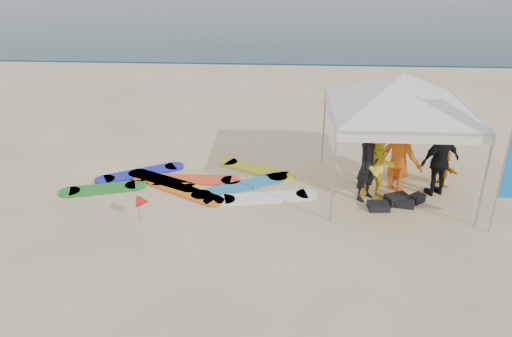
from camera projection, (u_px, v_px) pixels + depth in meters
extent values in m
plane|color=beige|center=(202.00, 279.00, 9.71)|extent=(120.00, 120.00, 0.00)
cube|color=silver|center=(256.00, 64.00, 26.19)|extent=(160.00, 1.20, 0.01)
imported|color=black|center=(368.00, 164.00, 12.33)|extent=(0.81, 0.81, 1.89)
imported|color=yellow|center=(379.00, 168.00, 12.39)|extent=(0.86, 0.69, 1.69)
imported|color=#CF5412|center=(400.00, 155.00, 12.81)|extent=(1.44, 1.27, 1.93)
imported|color=black|center=(440.00, 161.00, 12.57)|extent=(1.17, 0.83, 1.85)
imported|color=#D14E12|center=(400.00, 151.00, 13.53)|extent=(0.79, 0.54, 1.56)
imported|color=#CB6A12|center=(444.00, 168.00, 13.22)|extent=(0.45, 0.94, 0.97)
cylinder|color=#A5A5A8|center=(324.00, 127.00, 14.29)|extent=(0.05, 0.05, 2.23)
cylinder|color=#A5A5A8|center=(442.00, 129.00, 14.11)|extent=(0.05, 0.05, 2.23)
cylinder|color=#A5A5A8|center=(333.00, 178.00, 11.26)|extent=(0.05, 0.05, 2.23)
cylinder|color=#A5A5A8|center=(484.00, 182.00, 11.09)|extent=(0.05, 0.05, 2.23)
cube|color=silver|center=(414.00, 138.00, 10.76)|extent=(3.44, 0.02, 0.24)
cube|color=silver|center=(386.00, 94.00, 13.78)|extent=(3.44, 0.02, 0.24)
cube|color=silver|center=(330.00, 112.00, 12.36)|extent=(0.02, 3.44, 0.24)
cube|color=silver|center=(468.00, 115.00, 12.18)|extent=(0.02, 3.44, 0.24)
pyramid|color=silver|center=(404.00, 73.00, 11.84)|extent=(4.72, 4.72, 0.89)
cylinder|color=#A5A5A8|center=(507.00, 153.00, 10.44)|extent=(0.04, 0.04, 3.89)
cylinder|color=#A5A5A8|center=(139.00, 209.00, 11.62)|extent=(0.02, 0.02, 0.60)
cone|color=red|center=(143.00, 201.00, 11.53)|extent=(0.28, 0.28, 0.28)
cube|color=black|center=(397.00, 199.00, 12.46)|extent=(0.66, 0.56, 0.22)
cube|color=black|center=(405.00, 203.00, 12.30)|extent=(0.51, 0.39, 0.18)
cube|color=black|center=(378.00, 206.00, 12.19)|extent=(0.52, 0.43, 0.16)
cube|color=black|center=(417.00, 198.00, 12.52)|extent=(0.44, 0.43, 0.20)
cube|color=teal|center=(241.00, 186.00, 13.26)|extent=(2.22, 1.63, 0.07)
cube|color=#FFA61A|center=(163.00, 181.00, 13.54)|extent=(1.87, 1.31, 0.07)
cube|color=orange|center=(185.00, 191.00, 12.99)|extent=(1.92, 1.45, 0.07)
cube|color=white|center=(266.00, 197.00, 12.69)|extent=(2.17, 0.94, 0.07)
cube|color=gold|center=(256.00, 169.00, 14.23)|extent=(1.92, 1.36, 0.07)
cube|color=#207823|center=(103.00, 189.00, 13.12)|extent=(1.75, 0.99, 0.07)
cube|color=#161CBD|center=(141.00, 173.00, 14.00)|extent=(1.98, 1.44, 0.07)
cube|color=#ED451B|center=(187.00, 180.00, 13.63)|extent=(2.45, 0.58, 0.07)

